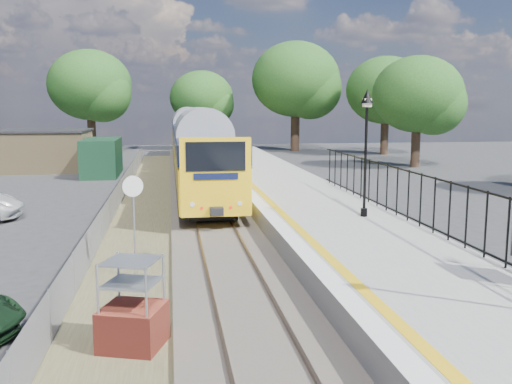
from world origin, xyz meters
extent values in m
plane|color=#2D2D30|center=(0.00, 0.00, 0.00)|extent=(120.00, 120.00, 0.00)
cube|color=#473F38|center=(0.00, 10.00, 0.10)|extent=(3.40, 80.00, 0.20)
cube|color=#4C472D|center=(-2.90, 8.00, 0.03)|extent=(2.60, 70.00, 0.06)
cube|color=brown|center=(-0.72, 10.00, 0.22)|extent=(0.07, 80.00, 0.14)
cube|color=brown|center=(0.72, 10.00, 0.22)|extent=(0.07, 80.00, 0.14)
cube|color=gray|center=(4.20, 8.00, 0.45)|extent=(5.00, 70.00, 0.90)
cube|color=silver|center=(1.95, 8.00, 0.91)|extent=(0.50, 70.00, 0.01)
cube|color=yellow|center=(2.45, 8.00, 0.91)|extent=(0.30, 70.00, 0.01)
cylinder|color=black|center=(5.30, 6.00, 1.05)|extent=(0.24, 0.24, 0.30)
cylinder|color=black|center=(5.30, 6.00, 2.90)|extent=(0.10, 0.10, 3.70)
cube|color=black|center=(5.30, 6.00, 4.85)|extent=(0.08, 0.08, 0.30)
cube|color=beige|center=(5.30, 6.00, 5.02)|extent=(0.26, 0.26, 0.30)
cone|color=black|center=(5.30, 6.00, 5.25)|extent=(0.44, 0.44, 0.50)
cube|color=black|center=(6.55, 2.50, 2.65)|extent=(0.05, 26.00, 0.05)
cube|color=#8F7A51|center=(-12.00, 32.00, 1.50)|extent=(8.00, 6.00, 3.00)
cube|color=black|center=(-12.00, 32.00, 3.05)|extent=(8.20, 6.20, 0.15)
cube|color=#143923|center=(-6.50, 28.00, 1.30)|extent=(2.40, 6.00, 2.60)
cylinder|color=#332319|center=(-10.00, 50.00, 1.92)|extent=(0.88, 0.88, 3.85)
ellipsoid|color=#1B4416|center=(-10.00, 50.00, 7.15)|extent=(8.80, 8.80, 7.48)
cylinder|color=#332319|center=(2.00, 52.00, 1.57)|extent=(0.72, 0.72, 3.15)
ellipsoid|color=#1B4416|center=(2.00, 52.00, 5.85)|extent=(7.20, 7.20, 6.12)
cylinder|color=#332319|center=(12.00, 48.00, 2.10)|extent=(0.96, 0.96, 4.20)
ellipsoid|color=#1B4416|center=(12.00, 48.00, 7.80)|extent=(9.60, 9.60, 8.16)
cylinder|color=#332319|center=(20.00, 42.00, 1.75)|extent=(0.80, 0.80, 3.50)
ellipsoid|color=#1B4416|center=(20.00, 42.00, 6.50)|extent=(8.00, 8.00, 6.80)
cylinder|color=#332319|center=(18.00, 30.00, 1.57)|extent=(0.72, 0.72, 3.15)
ellipsoid|color=#1B4416|center=(18.00, 30.00, 5.85)|extent=(7.20, 7.20, 6.12)
cube|color=yellow|center=(0.00, 17.71, 1.69)|extent=(2.80, 20.00, 1.90)
cube|color=#0E1636|center=(0.00, 17.71, 2.99)|extent=(2.82, 20.00, 0.90)
cube|color=black|center=(0.00, 17.71, 2.99)|extent=(2.82, 18.00, 0.70)
cube|color=black|center=(0.00, 17.71, 0.51)|extent=(2.00, 18.00, 0.45)
cube|color=yellow|center=(0.00, 38.31, 1.69)|extent=(2.80, 20.00, 1.90)
cube|color=#0E1636|center=(0.00, 38.31, 2.99)|extent=(2.82, 20.00, 0.90)
cube|color=black|center=(0.00, 38.31, 2.99)|extent=(2.82, 18.00, 0.70)
cube|color=black|center=(0.00, 38.31, 0.51)|extent=(2.00, 18.00, 0.45)
cube|color=black|center=(0.00, 7.50, 3.04)|extent=(2.24, 0.04, 1.10)
cube|color=maroon|center=(-2.50, -2.45, 0.45)|extent=(1.49, 1.49, 0.90)
cylinder|color=#999EA3|center=(-2.74, 2.53, 1.33)|extent=(0.06, 0.06, 2.67)
cylinder|color=silver|center=(-2.74, 2.48, 2.67)|extent=(0.57, 0.23, 0.60)
camera|label=1|loc=(-1.68, -13.70, 4.90)|focal=40.00mm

